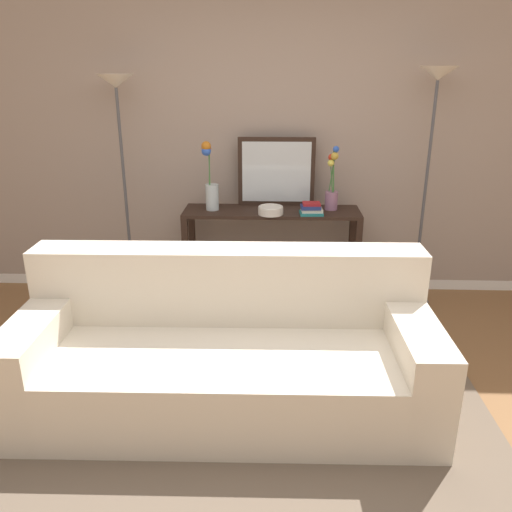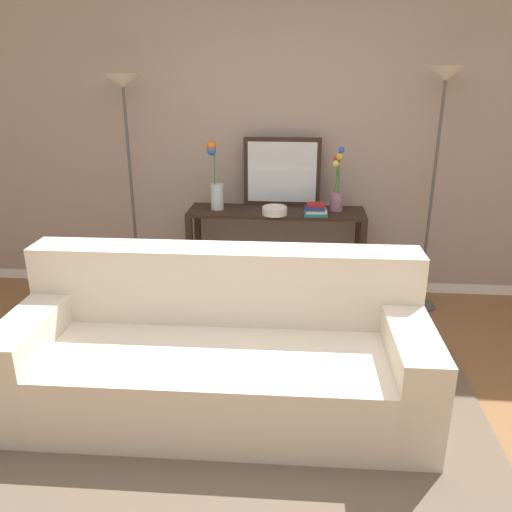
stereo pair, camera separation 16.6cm
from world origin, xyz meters
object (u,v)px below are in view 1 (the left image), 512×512
Objects in this scene: vase_short_flowers at (332,188)px; book_stack at (311,209)px; fruit_bowl at (271,210)px; wall_mirror at (276,172)px; floor_lamp_right at (433,123)px; couch at (226,356)px; floor_lamp_left at (120,128)px; vase_tall_flowers at (210,180)px; book_row_under_console at (226,293)px; console_table at (271,238)px.

vase_short_flowers reaches higher than book_stack.
book_stack is (0.32, 0.01, 0.01)m from fruit_bowl.
wall_mirror is 0.46m from book_stack.
floor_lamp_right is at bearing 5.43° from fruit_bowl.
book_stack reaches higher than couch.
floor_lamp_left is 0.80m from vase_tall_flowers.
couch is at bearing -112.70° from book_stack.
book_stack is (-0.17, -0.15, -0.14)m from vase_short_flowers.
book_stack is at bearing 1.38° from fruit_bowl.
book_row_under_console is (-0.86, -0.03, -0.93)m from vase_short_flowers.
floor_lamp_left is at bearing 180.00° from floor_lamp_right.
floor_lamp_right is at bearing 6.85° from book_stack.
vase_tall_flowers is 1.07× the size of vase_short_flowers.
floor_lamp_left is (-1.19, -0.01, 0.89)m from console_table.
couch is 5.72× the size of book_row_under_console.
console_table is at bearing 159.22° from book_stack.
book_row_under_console is at bearing 179.64° from floor_lamp_right.
floor_lamp_left is 0.97× the size of floor_lamp_right.
book_row_under_console is (-0.42, -0.16, -1.03)m from wall_mirror.
floor_lamp_left is 1.29m from wall_mirror.
fruit_bowl is (0.49, -0.12, -0.21)m from vase_tall_flowers.
console_table is 0.69m from vase_tall_flowers.
fruit_bowl is (1.18, -0.12, -0.62)m from floor_lamp_left.
floor_lamp_right is 1.11m from book_stack.
vase_short_flowers is at bearing 18.22° from fruit_bowl.
console_table reaches higher than book_row_under_console.
book_row_under_console is at bearing 180.00° from console_table.
console_table is at bearing 86.49° from fruit_bowl.
book_stack is (0.80, -0.11, -0.20)m from vase_tall_flowers.
book_stack is at bearing -9.65° from book_row_under_console.
book_row_under_console is at bearing -177.68° from vase_short_flowers.
wall_mirror reaches higher than vase_tall_flowers.
console_table is 0.75× the size of floor_lamp_right.
floor_lamp_right reaches higher than couch.
console_table is at bearing -175.84° from vase_short_flowers.
floor_lamp_right is 0.89m from vase_short_flowers.
floor_lamp_left is 4.49× the size of book_row_under_console.
console_table is at bearing 0.68° from vase_tall_flowers.
floor_lamp_left is at bearing -179.52° from console_table.
couch reaches higher than fruit_bowl.
book_stack reaches higher than book_row_under_console.
couch is 1.79m from vase_short_flowers.
couch is 1.65× the size of console_table.
floor_lamp_right reaches higher than book_stack.
floor_lamp_right is at bearing 44.72° from couch.
wall_mirror is at bearing 21.44° from book_row_under_console.
vase_tall_flowers reaches higher than console_table.
vase_tall_flowers is at bearing -177.60° from vase_short_flowers.
vase_short_flowers is 2.75× the size of book_stack.
vase_short_flowers is 0.54m from fruit_bowl.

